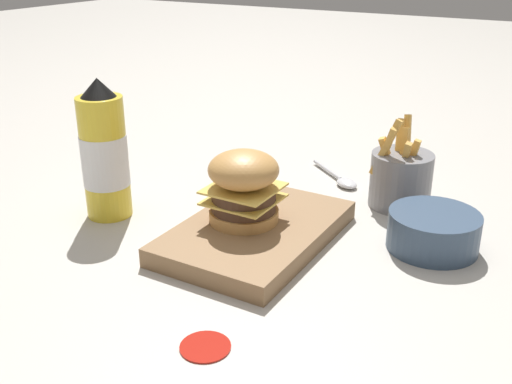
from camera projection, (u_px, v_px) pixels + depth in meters
The scene contains 8 objects.
ground_plane at pixel (254, 255), 0.85m from camera, with size 6.00×6.00×0.00m, color #B7B2A8.
serving_board at pixel (256, 232), 0.88m from camera, with size 0.30×0.19×0.03m.
burger at pixel (244, 186), 0.86m from camera, with size 0.10×0.10×0.11m.
ketchup_bottle at pixel (105, 155), 0.93m from camera, with size 0.07×0.07×0.22m.
fries_basket at pixel (400, 178), 0.99m from camera, with size 0.10×0.10×0.15m.
side_bowl at pixel (433, 230), 0.85m from camera, with size 0.13×0.13×0.05m.
spoon at pixel (343, 180), 1.09m from camera, with size 0.11×0.13×0.01m.
ketchup_puddle at pixel (205, 346), 0.65m from camera, with size 0.06×0.06×0.00m.
Camera 1 is at (0.64, 0.38, 0.41)m, focal length 42.00 mm.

